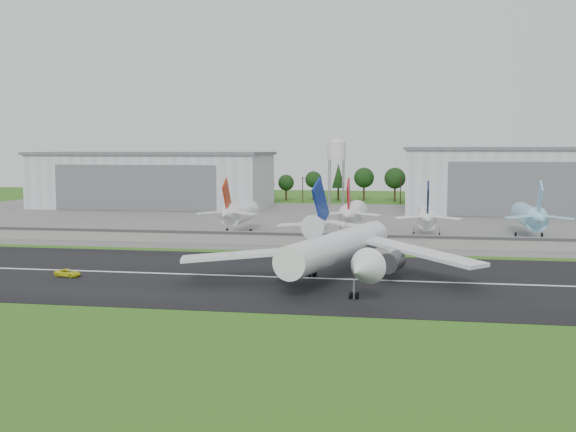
% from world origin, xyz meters
% --- Properties ---
extents(ground, '(600.00, 600.00, 0.00)m').
position_xyz_m(ground, '(0.00, 0.00, 0.00)').
color(ground, '#326A19').
rests_on(ground, ground).
extents(runway, '(320.00, 60.00, 0.10)m').
position_xyz_m(runway, '(0.00, 10.00, 0.05)').
color(runway, black).
rests_on(runway, ground).
extents(runway_centerline, '(220.00, 1.00, 0.02)m').
position_xyz_m(runway_centerline, '(0.00, 10.00, 0.11)').
color(runway_centerline, white).
rests_on(runway_centerline, runway).
extents(apron, '(320.00, 150.00, 0.10)m').
position_xyz_m(apron, '(0.00, 120.00, 0.05)').
color(apron, slate).
rests_on(apron, ground).
extents(blast_fence, '(240.00, 0.61, 3.50)m').
position_xyz_m(blast_fence, '(0.00, 54.99, 1.81)').
color(blast_fence, gray).
rests_on(blast_fence, ground).
extents(hangar_west, '(97.00, 44.00, 23.20)m').
position_xyz_m(hangar_west, '(-80.00, 164.92, 11.63)').
color(hangar_west, silver).
rests_on(hangar_west, ground).
extents(hangar_east, '(102.00, 47.00, 25.20)m').
position_xyz_m(hangar_east, '(75.00, 164.92, 12.63)').
color(hangar_east, silver).
rests_on(hangar_east, ground).
extents(water_tower, '(8.40, 8.40, 29.40)m').
position_xyz_m(water_tower, '(-5.00, 185.00, 24.55)').
color(water_tower, '#99999E').
rests_on(water_tower, ground).
extents(utility_poles, '(230.00, 3.00, 12.00)m').
position_xyz_m(utility_poles, '(0.00, 200.00, 0.00)').
color(utility_poles, black).
rests_on(utility_poles, ground).
extents(treeline, '(320.00, 16.00, 22.00)m').
position_xyz_m(treeline, '(0.00, 215.00, 0.00)').
color(treeline, black).
rests_on(treeline, ground).
extents(main_airliner, '(55.41, 58.50, 18.17)m').
position_xyz_m(main_airliner, '(14.76, 9.58, 4.89)').
color(main_airliner, white).
rests_on(main_airliner, runway).
extents(ground_vehicle, '(5.55, 3.39, 1.44)m').
position_xyz_m(ground_vehicle, '(-36.52, 3.43, 0.82)').
color(ground_vehicle, yellow).
rests_on(ground_vehicle, runway).
extents(parked_jet_red_a, '(7.36, 31.29, 16.69)m').
position_xyz_m(parked_jet_red_a, '(-21.45, 76.56, 6.18)').
color(parked_jet_red_a, white).
rests_on(parked_jet_red_a, ground).
extents(parked_jet_red_b, '(7.36, 31.29, 16.92)m').
position_xyz_m(parked_jet_red_b, '(11.53, 76.59, 6.40)').
color(parked_jet_red_b, white).
rests_on(parked_jet_red_b, ground).
extents(parked_jet_navy, '(7.36, 31.29, 16.36)m').
position_xyz_m(parked_jet_navy, '(31.92, 76.51, 5.87)').
color(parked_jet_navy, white).
rests_on(parked_jet_navy, ground).
extents(parked_jet_skyblue, '(7.36, 37.29, 16.68)m').
position_xyz_m(parked_jet_skyblue, '(59.76, 81.56, 6.13)').
color(parked_jet_skyblue, '#90DBF9').
rests_on(parked_jet_skyblue, ground).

